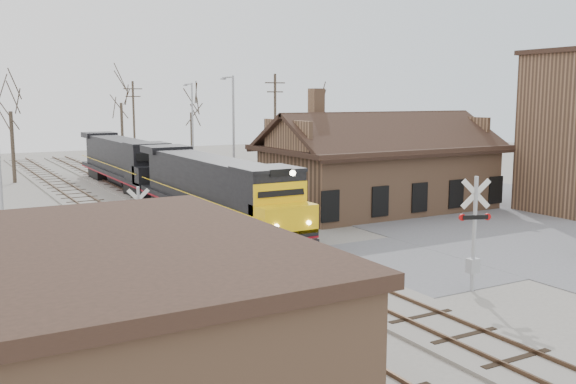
# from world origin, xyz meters

# --- Properties ---
(ground) EXTENTS (140.00, 140.00, 0.00)m
(ground) POSITION_xyz_m (0.00, 0.00, 0.00)
(ground) COLOR gray
(ground) RESTS_ON ground
(road) EXTENTS (60.00, 9.00, 0.03)m
(road) POSITION_xyz_m (0.00, 0.00, 0.01)
(road) COLOR #5B5B60
(road) RESTS_ON ground
(parking_lot) EXTENTS (22.00, 26.00, 0.03)m
(parking_lot) POSITION_xyz_m (18.00, 4.00, 0.02)
(parking_lot) COLOR #5B5B60
(parking_lot) RESTS_ON ground
(track_main) EXTENTS (3.40, 90.00, 0.24)m
(track_main) POSITION_xyz_m (0.00, 15.00, 0.07)
(track_main) COLOR gray
(track_main) RESTS_ON ground
(track_siding) EXTENTS (3.40, 90.00, 0.24)m
(track_siding) POSITION_xyz_m (-4.50, 15.00, 0.07)
(track_siding) COLOR gray
(track_siding) RESTS_ON ground
(depot) EXTENTS (15.20, 9.31, 7.90)m
(depot) POSITION_xyz_m (11.99, 12.00, 2.41)
(depot) COLOR #966C4E
(depot) RESTS_ON ground
(locomotive_lead) EXTENTS (2.78, 18.61, 4.13)m
(locomotive_lead) POSITION_xyz_m (0.00, 11.21, 2.17)
(locomotive_lead) COLOR black
(locomotive_lead) RESTS_ON ground
(locomotive_trailing) EXTENTS (2.78, 18.61, 3.91)m
(locomotive_trailing) POSITION_xyz_m (0.00, 30.10, 2.17)
(locomotive_trailing) COLOR black
(locomotive_trailing) RESTS_ON ground
(crossbuck_near) EXTENTS (1.20, 0.54, 4.43)m
(crossbuck_near) POSITION_xyz_m (3.86, -4.47, 2.05)
(crossbuck_near) COLOR #A5A8AD
(crossbuck_near) RESTS_ON ground
(crossbuck_far) EXTENTS (1.00, 0.42, 3.63)m
(crossbuck_far) POSITION_xyz_m (-6.34, 4.61, 1.73)
(crossbuck_far) COLOR #A5A8AD
(crossbuck_far) RESTS_ON ground
(streetlight_b) EXTENTS (0.25, 2.04, 8.88)m
(streetlight_b) POSITION_xyz_m (5.46, 20.84, 4.98)
(streetlight_b) COLOR #A5A8AD
(streetlight_b) RESTS_ON ground
(streetlight_c) EXTENTS (0.25, 2.04, 8.67)m
(streetlight_c) POSITION_xyz_m (8.01, 35.63, 4.87)
(streetlight_c) COLOR #A5A8AD
(streetlight_c) RESTS_ON ground
(utility_pole_b) EXTENTS (2.00, 0.24, 9.02)m
(utility_pole_b) POSITION_xyz_m (5.38, 45.81, 4.73)
(utility_pole_b) COLOR #382D23
(utility_pole_b) RESTS_ON ground
(utility_pole_c) EXTENTS (2.00, 0.24, 9.42)m
(utility_pole_c) POSITION_xyz_m (13.57, 29.41, 4.93)
(utility_pole_c) COLOR #382D23
(utility_pole_c) RESTS_ON ground
(tree_b) EXTENTS (4.10, 4.10, 10.05)m
(tree_b) POSITION_xyz_m (-7.50, 38.00, 7.16)
(tree_b) COLOR #382D23
(tree_b) RESTS_ON ground
(tree_c) EXTENTS (4.49, 4.49, 10.99)m
(tree_c) POSITION_xyz_m (5.27, 50.23, 7.83)
(tree_c) COLOR #382D23
(tree_c) RESTS_ON ground
(tree_d) EXTENTS (3.83, 3.83, 9.39)m
(tree_d) POSITION_xyz_m (10.90, 43.32, 6.68)
(tree_d) COLOR #382D23
(tree_d) RESTS_ON ground
(tree_e) EXTENTS (3.60, 3.60, 8.82)m
(tree_e) POSITION_xyz_m (22.05, 35.65, 6.27)
(tree_e) COLOR #382D23
(tree_e) RESTS_ON ground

